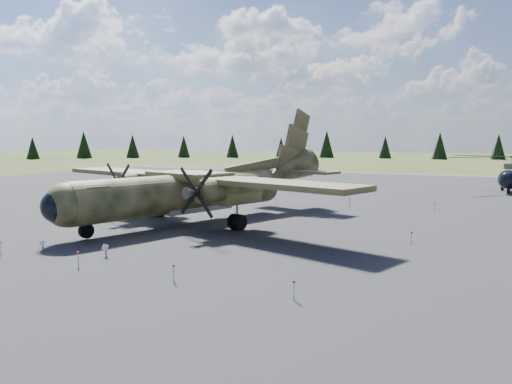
% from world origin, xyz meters
% --- Properties ---
extents(ground, '(500.00, 500.00, 0.00)m').
position_xyz_m(ground, '(0.00, 0.00, 0.00)').
color(ground, '#515D29').
rests_on(ground, ground).
extents(apron, '(120.00, 120.00, 0.04)m').
position_xyz_m(apron, '(0.00, 10.00, 0.00)').
color(apron, '#58575C').
rests_on(apron, ground).
extents(transport_plane, '(30.68, 27.39, 10.24)m').
position_xyz_m(transport_plane, '(-0.33, 1.74, 2.94)').
color(transport_plane, '#333B20').
rests_on(transport_plane, ground).
extents(info_placard_left, '(0.44, 0.27, 0.64)m').
position_xyz_m(info_placard_left, '(-2.83, -11.62, 0.43)').
color(info_placard_left, gray).
rests_on(info_placard_left, ground).
extents(info_placard_right, '(0.50, 0.29, 0.73)m').
position_xyz_m(info_placard_right, '(1.55, -11.06, 0.49)').
color(info_placard_right, gray).
rests_on(info_placard_right, ground).
extents(barrier_fence, '(33.12, 29.62, 0.85)m').
position_xyz_m(barrier_fence, '(-0.46, -0.08, 0.51)').
color(barrier_fence, white).
rests_on(barrier_fence, ground).
extents(treeline, '(318.63, 322.15, 10.96)m').
position_xyz_m(treeline, '(-6.56, -1.27, 4.80)').
color(treeline, black).
rests_on(treeline, ground).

